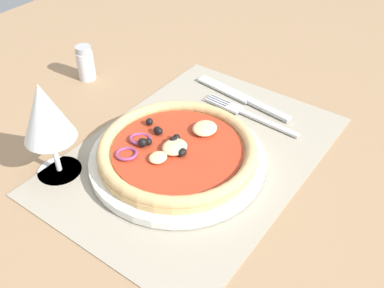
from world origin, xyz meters
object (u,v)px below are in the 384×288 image
(plate, at_px, (178,159))
(knife, at_px, (241,97))
(fork, at_px, (246,113))
(wine_glass, at_px, (46,116))
(pizza, at_px, (177,149))
(pepper_shaker, at_px, (85,63))

(plate, xyz_separation_m, knife, (0.20, 0.01, -0.00))
(fork, relative_size, wine_glass, 1.21)
(wine_glass, bearing_deg, plate, -48.61)
(fork, bearing_deg, plate, 86.12)
(pizza, distance_m, pepper_shaker, 0.30)
(fork, bearing_deg, wine_glass, 64.67)
(fork, relative_size, pepper_shaker, 2.69)
(fork, distance_m, knife, 0.05)
(pizza, xyz_separation_m, pepper_shaker, (0.09, 0.29, 0.00))
(pizza, height_order, fork, pizza)
(fork, relative_size, knife, 0.90)
(pepper_shaker, bearing_deg, knife, -68.75)
(wine_glass, bearing_deg, knife, -20.39)
(pizza, distance_m, wine_glass, 0.19)
(fork, bearing_deg, pizza, 85.92)
(pizza, xyz_separation_m, fork, (0.16, -0.02, -0.02))
(wine_glass, xyz_separation_m, pepper_shaker, (0.21, 0.16, -0.07))
(plate, xyz_separation_m, fork, (0.16, -0.02, -0.00))
(knife, bearing_deg, plate, 100.75)
(plate, distance_m, wine_glass, 0.20)
(pizza, relative_size, fork, 1.30)
(pizza, relative_size, knife, 1.17)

